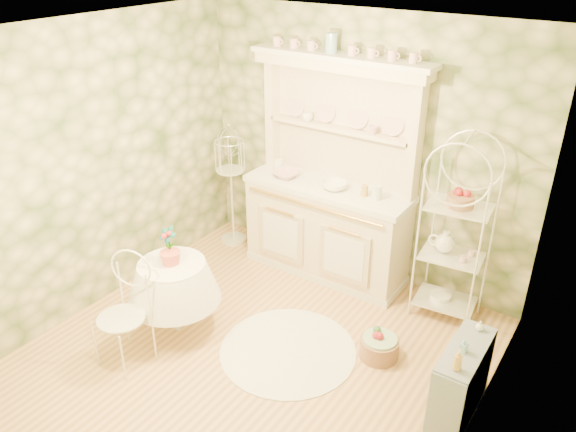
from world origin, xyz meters
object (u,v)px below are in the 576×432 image
Objects in this scene: kitchen_dresser at (328,173)px; round_table at (175,296)px; floor_basket at (379,347)px; birdcage_stand at (232,190)px; cafe_chair at (122,322)px; side_shelf at (461,381)px; bakers_rack at (455,233)px.

round_table is (-0.61, -1.64, -0.78)m from kitchen_dresser.
floor_basket is at bearing 22.30° from round_table.
birdcage_stand is 2.56m from floor_basket.
kitchen_dresser reaches higher than birdcage_stand.
kitchen_dresser is 3.10× the size of round_table.
cafe_chair is (-0.67, -2.20, -0.74)m from kitchen_dresser.
kitchen_dresser reaches higher than side_shelf.
birdcage_stand is (-1.24, -0.05, -0.48)m from kitchen_dresser.
cafe_chair reaches higher than floor_basket.
cafe_chair is (-0.06, -0.56, 0.04)m from round_table.
round_table is 1.87m from floor_basket.
kitchen_dresser is 1.79m from floor_basket.
side_shelf is at bearing -16.91° from floor_basket.
side_shelf reaches higher than floor_basket.
kitchen_dresser is 7.76× the size of floor_basket.
kitchen_dresser is at bearing 145.05° from side_shelf.
side_shelf is at bearing 10.69° from round_table.
birdcage_stand reaches higher than side_shelf.
floor_basket is (-0.77, 0.23, -0.21)m from side_shelf.
cafe_chair reaches higher than side_shelf.
floor_basket is at bearing 160.28° from side_shelf.
birdcage_stand reaches higher than cafe_chair.
round_table is at bearing -68.69° from birdcage_stand.
cafe_chair reaches higher than round_table.
side_shelf is 0.95× the size of round_table.
round_table is 1.74m from birdcage_stand.
floor_basket is (-0.25, -0.91, -0.79)m from bakers_rack.
side_shelf is 0.87× the size of cafe_chair.
round_table is (-1.96, -1.61, -0.52)m from bakers_rack.
birdcage_stand is at bearing 157.31° from side_shelf.
side_shelf is at bearing -19.88° from birdcage_stand.
birdcage_stand is (-0.57, 2.15, 0.26)m from cafe_chair.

